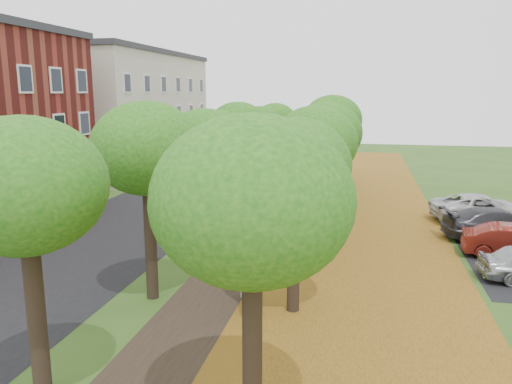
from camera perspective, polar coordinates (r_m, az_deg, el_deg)
The scene contains 9 objects.
street_asphalt at distance 27.60m, azimuth -14.31°, elevation -3.40°, with size 8.00×70.00×0.01m, color black.
footpath at distance 25.23m, azimuth 1.20°, elevation -4.43°, with size 3.20×70.00×0.01m, color black.
leaf_verge at distance 24.82m, azimuth 12.65°, elevation -4.98°, with size 7.50×70.00×0.01m, color #98601C.
tree_row_west at distance 24.88m, azimuth -3.77°, elevation 6.32°, with size 3.54×33.54×6.24m.
tree_row_east at distance 24.03m, azimuth 7.38°, elevation 6.07°, with size 3.54×33.54×6.24m.
building_cream at distance 47.11m, azimuth -15.36°, elevation 8.95°, with size 10.30×20.30×10.40m.
bench at distance 16.45m, azimuth -0.93°, elevation -11.68°, with size 1.03×1.82×0.83m.
car_grey at distance 26.21m, azimuth 25.96°, elevation -3.32°, with size 2.09×5.13×1.49m, color #302F34.
car_white at distance 29.43m, azimuth 24.43°, elevation -1.70°, with size 2.45×5.30×1.47m, color silver.
Camera 1 is at (4.57, -8.85, 6.87)m, focal length 35.00 mm.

